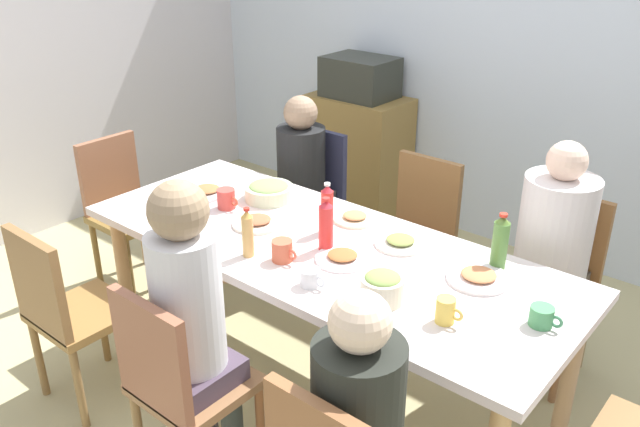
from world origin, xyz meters
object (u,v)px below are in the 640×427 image
(plate_1, at_px, (207,191))
(plate_5, at_px, (342,258))
(side_cabinet, at_px, (358,157))
(microwave, at_px, (360,77))
(person_4, at_px, (191,314))
(plate_4, at_px, (355,218))
(plate_0, at_px, (478,277))
(plate_3, at_px, (257,222))
(chair_1, at_px, (553,275))
(plate_2, at_px, (400,242))
(bottle_1, at_px, (327,209))
(bottle_0, at_px, (326,225))
(cup_3, at_px, (542,316))
(chair_7, at_px, (417,229))
(chair_2, at_px, (123,203))
(cup_5, at_px, (446,310))
(chair_3, at_px, (66,308))
(person_0, at_px, (360,425))
(person_5, at_px, (300,172))
(cup_1, at_px, (185,205))
(chair_4, at_px, (178,380))
(bowl_1, at_px, (382,287))
(bowl_0, at_px, (269,191))
(cup_4, at_px, (283,251))
(bottle_2, at_px, (500,242))
(chair_5, at_px, (310,194))
(bottle_3, at_px, (248,233))
(dining_table, at_px, (320,259))

(plate_1, height_order, plate_5, same)
(side_cabinet, distance_m, microwave, 0.59)
(person_4, height_order, plate_4, person_4)
(plate_0, distance_m, plate_3, 1.06)
(chair_1, xyz_separation_m, plate_2, (-0.49, -0.61, 0.26))
(plate_2, distance_m, bottle_1, 0.36)
(bottle_0, bearing_deg, cup_3, 2.71)
(chair_7, relative_size, plate_2, 3.94)
(chair_2, height_order, chair_7, same)
(cup_5, xyz_separation_m, microwave, (-1.78, 1.87, 0.24))
(cup_5, bearing_deg, chair_3, -156.62)
(person_0, distance_m, plate_0, 0.91)
(person_5, height_order, cup_1, person_5)
(chair_2, height_order, chair_4, same)
(chair_1, relative_size, person_4, 0.70)
(plate_5, relative_size, cup_3, 1.91)
(bowl_1, relative_size, side_cabinet, 0.19)
(chair_4, xyz_separation_m, cup_3, (1.01, 0.85, 0.28))
(chair_3, distance_m, plate_5, 1.24)
(bowl_0, relative_size, cup_5, 2.34)
(plate_1, xyz_separation_m, cup_4, (0.80, -0.27, 0.03))
(bowl_1, xyz_separation_m, microwave, (-1.52, 1.90, 0.23))
(chair_2, height_order, plate_4, chair_2)
(bottle_2, height_order, side_cabinet, bottle_2)
(chair_5, height_order, bottle_1, bottle_1)
(person_5, bearing_deg, person_0, -43.72)
(plate_3, bearing_deg, side_cabinet, 111.79)
(cup_5, bearing_deg, plate_3, 172.71)
(cup_3, distance_m, microwave, 2.66)
(cup_3, bearing_deg, chair_3, -154.39)
(chair_7, xyz_separation_m, plate_1, (-0.82, -0.77, 0.26))
(person_4, xyz_separation_m, cup_1, (-0.72, 0.57, 0.03))
(plate_2, bearing_deg, plate_0, -7.41)
(chair_1, relative_size, bottle_3, 4.01)
(cup_1, bearing_deg, person_5, 93.03)
(dining_table, relative_size, chair_2, 2.57)
(dining_table, height_order, person_4, person_4)
(plate_0, bearing_deg, person_5, 158.68)
(chair_2, distance_m, plate_1, 0.76)
(chair_2, height_order, cup_1, chair_2)
(cup_5, bearing_deg, bottle_3, -173.69)
(bottle_3, bearing_deg, plate_2, 48.04)
(chair_3, relative_size, microwave, 1.88)
(bowl_0, xyz_separation_m, bottle_3, (0.35, -0.49, 0.06))
(dining_table, relative_size, bowl_1, 13.62)
(plate_0, xyz_separation_m, bottle_2, (0.01, 0.15, 0.10))
(bowl_0, distance_m, cup_3, 1.54)
(chair_2, relative_size, microwave, 1.88)
(plate_2, height_order, plate_3, same)
(dining_table, relative_size, bowl_0, 9.27)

